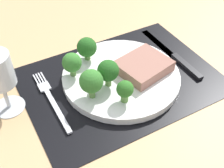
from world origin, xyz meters
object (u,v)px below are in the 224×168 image
at_px(steak, 143,66).
at_px(fork, 51,100).
at_px(plate, 121,77).
at_px(knife, 175,56).

xyz_separation_m(steak, fork, (-0.21, 0.03, -0.03)).
relative_size(plate, steak, 2.43).
bearing_deg(knife, steak, -173.23).
height_order(plate, knife, plate).
distance_m(steak, fork, 0.21).
bearing_deg(knife, fork, 175.37).
relative_size(steak, fork, 0.56).
bearing_deg(plate, steak, -14.86).
xyz_separation_m(steak, knife, (0.11, 0.02, -0.03)).
height_order(steak, knife, steak).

